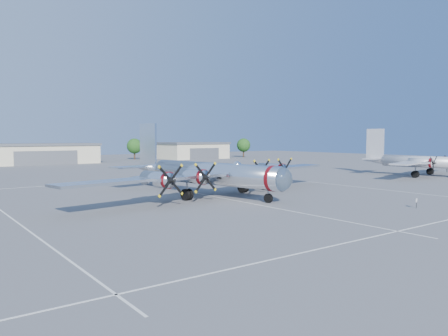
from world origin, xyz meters
TOP-DOWN VIEW (x-y plane):
  - ground at (0.00, 0.00)m, footprint 260.00×260.00m
  - parking_lines at (0.00, -1.75)m, footprint 60.00×50.08m
  - hangar_center at (0.00, 81.96)m, footprint 28.60×14.60m
  - hangar_east at (48.00, 81.96)m, footprint 20.60×14.60m
  - tree_east at (30.00, 88.00)m, footprint 4.80×4.80m
  - tree_far_east at (68.00, 80.00)m, footprint 4.80×4.80m
  - main_bomber_b29 at (0.19, 3.46)m, footprint 44.19×33.84m
  - twin_engine_east at (45.79, 2.68)m, footprint 30.70×24.87m
  - info_placard at (11.16, -17.08)m, footprint 0.49×0.20m

SIDE VIEW (x-z plane):
  - ground at x=0.00m, z-range 0.00..0.00m
  - main_bomber_b29 at x=0.19m, z-range -4.44..4.44m
  - twin_engine_east at x=45.79m, z-range -4.30..4.30m
  - parking_lines at x=0.00m, z-range 0.00..0.01m
  - info_placard at x=11.16m, z-range 0.20..1.16m
  - hangar_center at x=0.00m, z-range 0.01..5.41m
  - hangar_east at x=48.00m, z-range 0.01..5.41m
  - tree_east at x=30.00m, z-range 0.90..7.54m
  - tree_far_east at x=68.00m, z-range 0.90..7.54m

